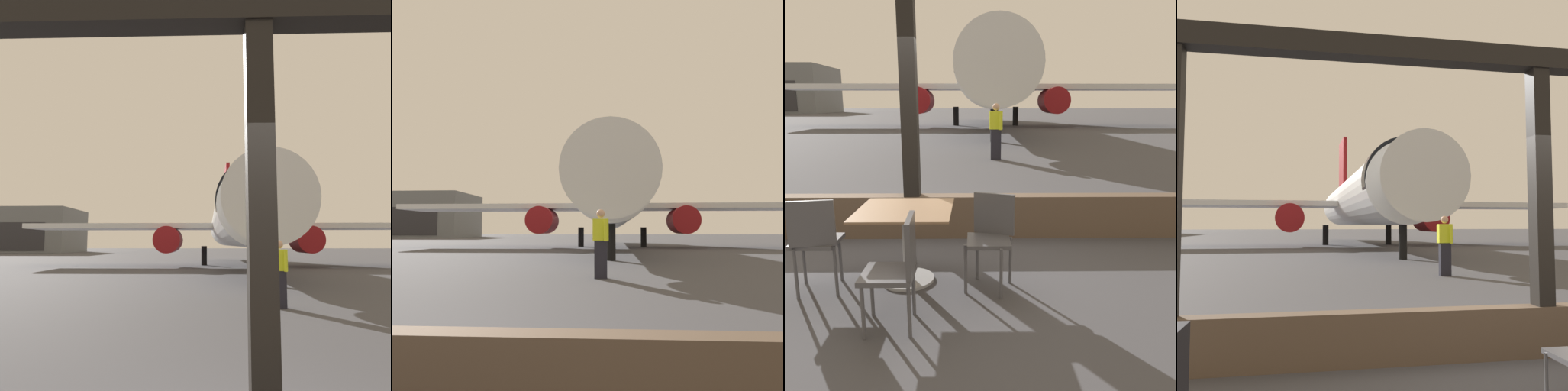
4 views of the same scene
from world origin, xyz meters
TOP-DOWN VIEW (x-y plane):
  - ground_plane at (0.00, 40.00)m, footprint 220.00×220.00m
  - window_frame at (0.00, 0.00)m, footprint 8.27×0.24m
  - airplane at (1.71, 25.42)m, footprint 31.00×30.95m
  - ground_crew_worker at (1.48, 7.54)m, footprint 0.40×0.50m
  - distant_hangar at (-37.60, 74.85)m, footprint 21.19×15.29m

SIDE VIEW (x-z plane):
  - ground_plane at x=0.00m, z-range 0.00..0.00m
  - ground_crew_worker at x=1.48m, z-range 0.03..1.77m
  - window_frame at x=0.00m, z-range -0.46..3.07m
  - airplane at x=1.71m, z-range -1.78..8.23m
  - distant_hangar at x=-37.60m, z-range 0.00..8.62m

